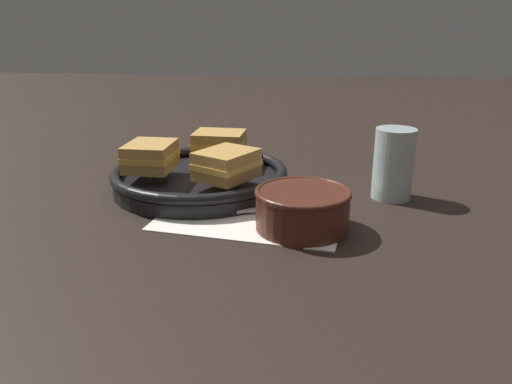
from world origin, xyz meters
The scene contains 9 objects.
ground_plane centered at (0.00, 0.00, 0.00)m, with size 4.00×4.00×0.00m, color black.
napkin centered at (-0.02, -0.01, 0.00)m, with size 0.31×0.27×0.00m.
soup_bowl centered at (0.06, -0.08, 0.03)m, with size 0.14×0.14×0.06m.
spoon centered at (0.01, -0.02, 0.01)m, with size 0.17×0.08×0.01m.
skillet centered at (-0.13, 0.08, 0.02)m, with size 0.31×0.41×0.04m.
sandwich_near_left centered at (-0.21, 0.06, 0.07)m, with size 0.08×0.10×0.05m.
sandwich_near_right centered at (-0.07, 0.02, 0.07)m, with size 0.11×0.12×0.05m.
sandwich_far_left centered at (-0.11, 0.16, 0.07)m, with size 0.10×0.08×0.05m.
drinking_glass centered at (0.20, 0.08, 0.06)m, with size 0.07×0.07×0.12m.
Camera 1 is at (0.07, -0.75, 0.29)m, focal length 35.00 mm.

